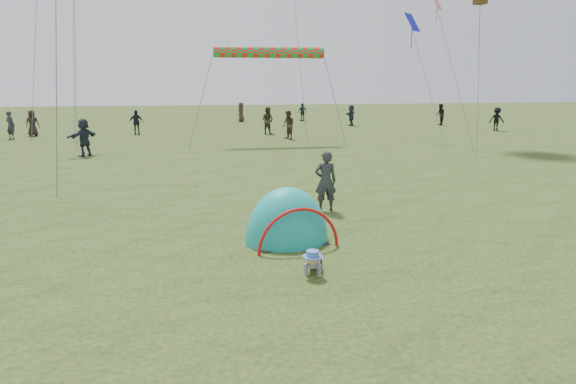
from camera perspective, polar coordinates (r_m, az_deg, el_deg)
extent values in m
plane|color=#1A3810|center=(10.33, 5.88, -7.39)|extent=(140.00, 140.00, 0.00)
ellipsoid|color=#16897C|center=(11.38, -0.12, -5.47)|extent=(2.14, 1.88, 2.43)
imported|color=#292A2E|center=(13.86, 4.20, 1.20)|extent=(0.62, 0.43, 1.64)
imported|color=#43342A|center=(31.50, 0.05, 7.45)|extent=(0.94, 1.04, 1.74)
imported|color=#1F2C3A|center=(46.62, 1.62, 8.88)|extent=(1.00, 0.70, 1.58)
imported|color=black|center=(39.96, 22.18, 7.51)|extent=(1.17, 0.81, 1.66)
imported|color=#342923|center=(45.87, -5.22, 8.84)|extent=(0.86, 0.98, 1.69)
imported|color=#1B2832|center=(41.63, 7.03, 8.45)|extent=(0.56, 1.56, 1.66)
imported|color=black|center=(43.56, 16.56, 8.25)|extent=(0.84, 0.97, 1.73)
imported|color=black|center=(35.94, -16.52, 7.44)|extent=(0.99, 0.54, 1.61)
imported|color=black|center=(37.20, -26.54, 6.86)|extent=(0.82, 0.53, 1.67)
imported|color=#262D40|center=(26.06, -21.72, 5.66)|extent=(1.43, 1.62, 1.77)
imported|color=#262831|center=(35.83, -28.46, 6.54)|extent=(0.74, 0.68, 1.70)
imported|color=#372D25|center=(34.73, -2.29, 7.93)|extent=(1.11, 1.09, 1.80)
cylinder|color=red|center=(29.49, -2.10, 15.27)|extent=(6.15, 0.64, 0.64)
plane|color=#1012C4|center=(32.89, 13.65, 17.86)|extent=(1.33, 1.33, 1.09)
plane|color=pink|center=(32.00, 16.25, 19.47)|extent=(0.86, 0.86, 0.70)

